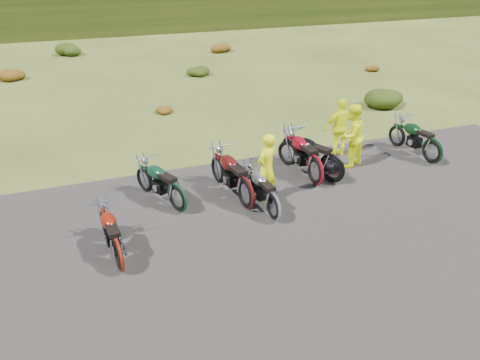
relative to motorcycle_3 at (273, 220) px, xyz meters
name	(u,v)px	position (x,y,z in m)	size (l,w,h in m)	color
ground	(264,233)	(-0.41, -0.46, 0.00)	(300.00, 300.00, 0.00)	#384517
gravel_pad	(305,288)	(-0.41, -2.46, 0.00)	(20.00, 12.00, 0.04)	black
hill_slope	(91,5)	(-0.41, 49.54, 0.00)	(300.00, 46.00, 3.00)	#2C3B13
shrub_2	(10,73)	(-6.61, 16.14, 0.38)	(1.30, 1.30, 0.77)	#71320E
shrub_3	(69,48)	(-3.71, 21.44, 0.46)	(1.56, 1.56, 0.92)	black
shrub_4	(162,108)	(-0.81, 8.74, 0.23)	(0.77, 0.77, 0.45)	#71320E
shrub_5	(197,70)	(2.09, 14.04, 0.31)	(1.03, 1.03, 0.61)	black
shrub_6	(220,46)	(4.99, 19.34, 0.38)	(1.30, 1.30, 0.77)	#71320E
shrub_7	(385,94)	(7.89, 6.64, 0.46)	(1.56, 1.56, 0.92)	black
shrub_8	(370,67)	(10.79, 11.94, 0.23)	(0.77, 0.77, 0.45)	#71320E
motorcycle_1	(121,270)	(-3.63, -0.70, 0.00)	(1.95, 0.65, 1.02)	maroon
motorcycle_2	(178,212)	(-2.01, 1.15, 0.00)	(2.10, 0.70, 1.10)	#0E341D
motorcycle_3	(273,220)	(0.00, 0.00, 0.00)	(1.96, 0.65, 1.03)	#BABBBF
motorcycle_4	(246,209)	(-0.41, 0.73, 0.00)	(2.34, 0.78, 1.22)	#480D0C
motorcycle_5	(331,183)	(2.29, 1.26, 0.00)	(2.31, 0.77, 1.21)	black
motorcycle_6	(314,185)	(1.80, 1.29, 0.00)	(2.34, 0.78, 1.22)	maroon
motorcycle_7	(430,164)	(5.70, 1.32, 0.00)	(2.16, 0.72, 1.13)	black
person_middle	(266,168)	(0.24, 1.00, 0.88)	(0.64, 0.42, 1.75)	#DAE40C
person_right_a	(351,137)	(3.30, 2.02, 0.93)	(0.91, 0.71, 1.87)	#DAE40C
person_right_b	(340,128)	(3.46, 2.84, 0.89)	(1.04, 0.43, 1.78)	#DAE40C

